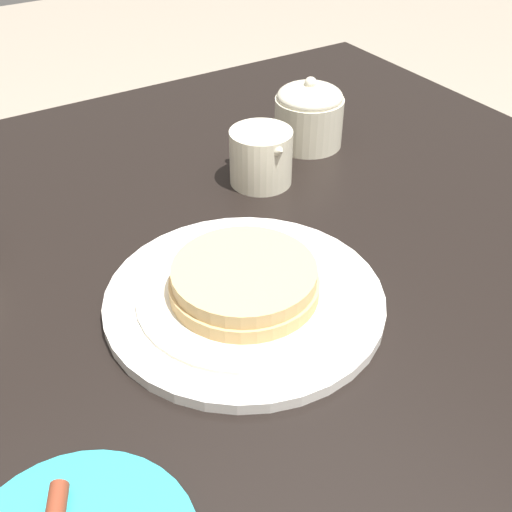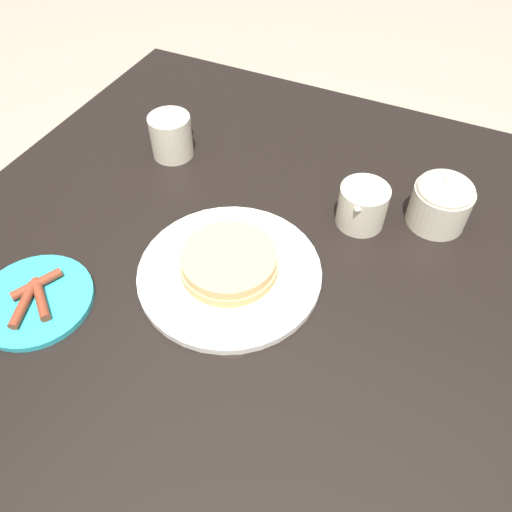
{
  "view_description": "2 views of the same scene",
  "coord_description": "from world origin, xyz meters",
  "px_view_note": "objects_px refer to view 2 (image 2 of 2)",
  "views": [
    {
      "loc": [
        -0.43,
        0.28,
        1.18
      ],
      "look_at": [
        0.01,
        0.01,
        0.79
      ],
      "focal_mm": 45.0,
      "sensor_mm": 36.0,
      "label": 1
    },
    {
      "loc": [
        -0.43,
        -0.2,
        1.35
      ],
      "look_at": [
        0.01,
        0.01,
        0.79
      ],
      "focal_mm": 35.0,
      "sensor_mm": 36.0,
      "label": 2
    }
  ],
  "objects_px": {
    "sugar_bowl": "(442,201)",
    "coffee_mug": "(172,135)",
    "pancake_plate": "(229,268)",
    "side_plate_bacon": "(35,300)",
    "creamer_pitcher": "(362,205)"
  },
  "relations": [
    {
      "from": "sugar_bowl",
      "to": "coffee_mug",
      "type": "bearing_deg",
      "value": 93.0
    },
    {
      "from": "coffee_mug",
      "to": "sugar_bowl",
      "type": "height_order",
      "value": "sugar_bowl"
    },
    {
      "from": "pancake_plate",
      "to": "coffee_mug",
      "type": "bearing_deg",
      "value": 46.36
    },
    {
      "from": "sugar_bowl",
      "to": "side_plate_bacon",
      "type": "bearing_deg",
      "value": 130.38
    },
    {
      "from": "pancake_plate",
      "to": "creamer_pitcher",
      "type": "height_order",
      "value": "creamer_pitcher"
    },
    {
      "from": "side_plate_bacon",
      "to": "pancake_plate",
      "type": "bearing_deg",
      "value": -54.37
    },
    {
      "from": "coffee_mug",
      "to": "sugar_bowl",
      "type": "relative_size",
      "value": 1.07
    },
    {
      "from": "pancake_plate",
      "to": "sugar_bowl",
      "type": "bearing_deg",
      "value": -45.85
    },
    {
      "from": "pancake_plate",
      "to": "sugar_bowl",
      "type": "height_order",
      "value": "sugar_bowl"
    },
    {
      "from": "side_plate_bacon",
      "to": "creamer_pitcher",
      "type": "xyz_separation_m",
      "value": [
        0.36,
        -0.37,
        0.03
      ]
    },
    {
      "from": "side_plate_bacon",
      "to": "creamer_pitcher",
      "type": "height_order",
      "value": "creamer_pitcher"
    },
    {
      "from": "creamer_pitcher",
      "to": "pancake_plate",
      "type": "bearing_deg",
      "value": 143.65
    },
    {
      "from": "creamer_pitcher",
      "to": "sugar_bowl",
      "type": "height_order",
      "value": "sugar_bowl"
    },
    {
      "from": "pancake_plate",
      "to": "side_plate_bacon",
      "type": "bearing_deg",
      "value": 125.63
    },
    {
      "from": "side_plate_bacon",
      "to": "creamer_pitcher",
      "type": "relative_size",
      "value": 1.47
    }
  ]
}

